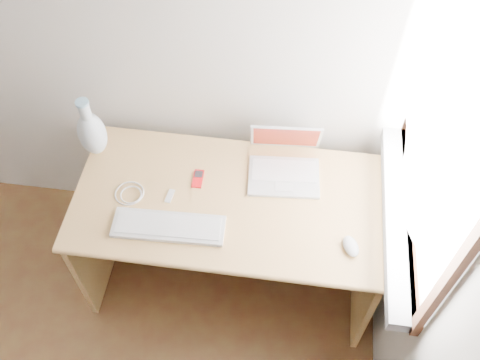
# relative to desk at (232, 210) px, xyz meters

# --- Properties ---
(window) EXTENTS (0.11, 0.99, 1.10)m
(window) POSITION_rel_desk_xyz_m (0.72, -0.12, 0.77)
(window) COLOR white
(window) RESTS_ON right_wall
(desk) EXTENTS (1.35, 0.67, 0.71)m
(desk) POSITION_rel_desk_xyz_m (0.00, 0.00, 0.00)
(desk) COLOR tan
(desk) RESTS_ON floor
(laptop) EXTENTS (0.33, 0.28, 0.21)m
(laptop) POSITION_rel_desk_xyz_m (0.23, 0.11, 0.25)
(laptop) COLOR silver
(laptop) RESTS_ON desk
(external_keyboard) EXTENTS (0.47, 0.16, 0.02)m
(external_keyboard) POSITION_rel_desk_xyz_m (-0.23, -0.26, 0.21)
(external_keyboard) COLOR silver
(external_keyboard) RESTS_ON desk
(mouse) EXTENTS (0.09, 0.11, 0.03)m
(mouse) POSITION_rel_desk_xyz_m (0.52, -0.25, 0.22)
(mouse) COLOR silver
(mouse) RESTS_ON desk
(ipod) EXTENTS (0.05, 0.10, 0.01)m
(ipod) POSITION_rel_desk_xyz_m (-0.15, 0.01, 0.21)
(ipod) COLOR #A60B0F
(ipod) RESTS_ON desk
(cable_coil) EXTENTS (0.16, 0.16, 0.01)m
(cable_coil) POSITION_rel_desk_xyz_m (-0.43, -0.11, 0.21)
(cable_coil) COLOR silver
(cable_coil) RESTS_ON desk
(remote) EXTENTS (0.03, 0.07, 0.01)m
(remote) POSITION_rel_desk_xyz_m (-0.26, -0.10, 0.21)
(remote) COLOR silver
(remote) RESTS_ON desk
(vase) EXTENTS (0.12, 0.12, 0.32)m
(vase) POSITION_rel_desk_xyz_m (-0.64, 0.11, 0.33)
(vase) COLOR silver
(vase) RESTS_ON desk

